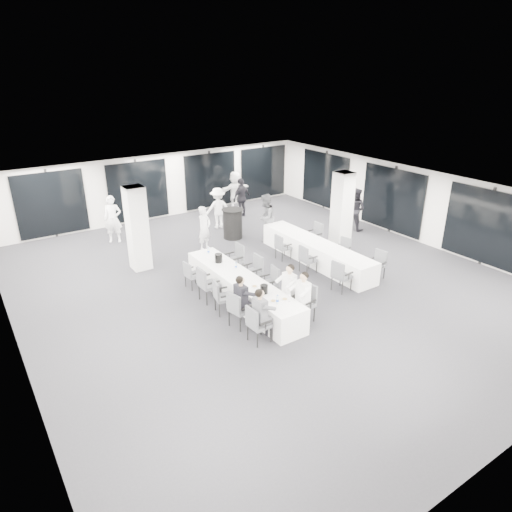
{
  "coord_description": "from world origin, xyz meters",
  "views": [
    {
      "loc": [
        -7.42,
        -10.61,
        6.34
      ],
      "look_at": [
        -0.42,
        -0.2,
        1.05
      ],
      "focal_mm": 32.0,
      "sensor_mm": 36.0,
      "label": 1
    }
  ],
  "objects_px": {
    "banquet_table_side": "(316,252)",
    "chair_main_left_near": "(256,322)",
    "chair_side_left_far": "(282,246)",
    "chair_side_left_mid": "(306,258)",
    "standing_guest_c": "(218,205)",
    "chair_main_right_fourth": "(254,269)",
    "ice_bucket_near": "(264,289)",
    "chair_main_left_mid": "(221,295)",
    "chair_main_right_far": "(236,257)",
    "standing_guest_d": "(241,195)",
    "chair_main_left_fourth": "(206,283)",
    "chair_main_left_second": "(238,307)",
    "chair_main_left_far": "(191,273)",
    "standing_guest_f": "(235,188)",
    "banquet_table_main": "(242,289)",
    "chair_side_right_mid": "(343,248)",
    "chair_side_right_near": "(378,263)",
    "cocktail_table": "(233,223)",
    "standing_guest_g": "(112,216)",
    "standing_guest_h": "(355,206)",
    "standing_guest_b": "(265,215)",
    "chair_main_right_mid": "(271,281)",
    "standing_guest_a": "(204,225)",
    "chair_side_right_far": "(315,234)",
    "chair_main_right_near": "(306,300)",
    "ice_bucket_far": "(219,258)",
    "chair_side_left_near": "(340,274)",
    "chair_main_right_second": "(292,295)"
  },
  "relations": [
    {
      "from": "ice_bucket_far",
      "to": "chair_side_left_near",
      "type": "bearing_deg",
      "value": -41.14
    },
    {
      "from": "standing_guest_c",
      "to": "chair_side_right_far",
      "type": "bearing_deg",
      "value": 126.27
    },
    {
      "from": "cocktail_table",
      "to": "chair_main_right_far",
      "type": "distance_m",
      "value": 3.38
    },
    {
      "from": "chair_side_left_mid",
      "to": "standing_guest_f",
      "type": "xyz_separation_m",
      "value": [
        1.79,
        7.36,
        0.49
      ]
    },
    {
      "from": "chair_side_right_mid",
      "to": "standing_guest_c",
      "type": "xyz_separation_m",
      "value": [
        -1.8,
        5.54,
        0.47
      ]
    },
    {
      "from": "banquet_table_main",
      "to": "chair_main_left_fourth",
      "type": "relative_size",
      "value": 4.79
    },
    {
      "from": "banquet_table_side",
      "to": "cocktail_table",
      "type": "height_order",
      "value": "cocktail_table"
    },
    {
      "from": "chair_main_right_fourth",
      "to": "chair_side_right_mid",
      "type": "height_order",
      "value": "chair_main_right_fourth"
    },
    {
      "from": "standing_guest_d",
      "to": "chair_side_right_near",
      "type": "bearing_deg",
      "value": 75.01
    },
    {
      "from": "chair_main_right_near",
      "to": "chair_side_right_near",
      "type": "height_order",
      "value": "chair_main_right_near"
    },
    {
      "from": "standing_guest_c",
      "to": "standing_guest_h",
      "type": "distance_m",
      "value": 5.64
    },
    {
      "from": "chair_main_left_second",
      "to": "chair_main_left_far",
      "type": "xyz_separation_m",
      "value": [
        0.01,
        2.72,
        -0.09
      ]
    },
    {
      "from": "chair_main_left_fourth",
      "to": "standing_guest_h",
      "type": "bearing_deg",
      "value": 103.59
    },
    {
      "from": "chair_main_left_fourth",
      "to": "chair_side_right_far",
      "type": "relative_size",
      "value": 1.07
    },
    {
      "from": "standing_guest_c",
      "to": "standing_guest_f",
      "type": "distance_m",
      "value": 2.66
    },
    {
      "from": "banquet_table_side",
      "to": "chair_side_right_near",
      "type": "relative_size",
      "value": 5.49
    },
    {
      "from": "chair_main_right_far",
      "to": "standing_guest_g",
      "type": "relative_size",
      "value": 0.5
    },
    {
      "from": "banquet_table_main",
      "to": "chair_side_right_mid",
      "type": "xyz_separation_m",
      "value": [
        4.44,
        0.46,
        0.12
      ]
    },
    {
      "from": "banquet_table_side",
      "to": "chair_main_left_near",
      "type": "xyz_separation_m",
      "value": [
        -4.45,
        -2.96,
        0.18
      ]
    },
    {
      "from": "chair_side_left_mid",
      "to": "standing_guest_c",
      "type": "bearing_deg",
      "value": -176.41
    },
    {
      "from": "chair_main_left_near",
      "to": "standing_guest_d",
      "type": "xyz_separation_m",
      "value": [
        5.08,
        8.73,
        0.43
      ]
    },
    {
      "from": "chair_main_left_second",
      "to": "chair_main_right_mid",
      "type": "distance_m",
      "value": 1.88
    },
    {
      "from": "chair_side_left_far",
      "to": "chair_main_left_fourth",
      "type": "bearing_deg",
      "value": -70.7
    },
    {
      "from": "chair_side_right_near",
      "to": "standing_guest_b",
      "type": "bearing_deg",
      "value": 4.27
    },
    {
      "from": "banquet_table_main",
      "to": "chair_main_left_fourth",
      "type": "xyz_separation_m",
      "value": [
        -0.84,
        0.54,
        0.22
      ]
    },
    {
      "from": "chair_main_right_fourth",
      "to": "standing_guest_b",
      "type": "bearing_deg",
      "value": -39.29
    },
    {
      "from": "cocktail_table",
      "to": "chair_main_left_far",
      "type": "relative_size",
      "value": 1.37
    },
    {
      "from": "chair_main_left_fourth",
      "to": "chair_side_right_far",
      "type": "height_order",
      "value": "chair_main_left_fourth"
    },
    {
      "from": "chair_side_right_mid",
      "to": "chair_main_right_mid",
      "type": "bearing_deg",
      "value": 89.24
    },
    {
      "from": "chair_main_right_far",
      "to": "ice_bucket_near",
      "type": "height_order",
      "value": "chair_main_right_far"
    },
    {
      "from": "chair_main_left_mid",
      "to": "chair_side_left_far",
      "type": "distance_m",
      "value": 4.18
    },
    {
      "from": "chair_main_right_second",
      "to": "chair_main_right_far",
      "type": "height_order",
      "value": "chair_main_right_far"
    },
    {
      "from": "banquet_table_side",
      "to": "chair_main_left_fourth",
      "type": "xyz_separation_m",
      "value": [
        -4.46,
        -0.4,
        0.22
      ]
    },
    {
      "from": "chair_main_left_mid",
      "to": "chair_main_right_far",
      "type": "bearing_deg",
      "value": 151.47
    },
    {
      "from": "standing_guest_f",
      "to": "standing_guest_g",
      "type": "xyz_separation_m",
      "value": [
        -6.07,
        -1.01,
        0.0
      ]
    },
    {
      "from": "chair_main_right_mid",
      "to": "chair_side_right_mid",
      "type": "height_order",
      "value": "chair_main_right_mid"
    },
    {
      "from": "standing_guest_h",
      "to": "chair_side_left_mid",
      "type": "bearing_deg",
      "value": 102.11
    },
    {
      "from": "chair_main_right_fourth",
      "to": "ice_bucket_near",
      "type": "relative_size",
      "value": 4.25
    },
    {
      "from": "chair_main_right_far",
      "to": "standing_guest_c",
      "type": "relative_size",
      "value": 0.53
    },
    {
      "from": "banquet_table_main",
      "to": "standing_guest_a",
      "type": "height_order",
      "value": "standing_guest_a"
    },
    {
      "from": "chair_main_left_near",
      "to": "chair_side_left_far",
      "type": "relative_size",
      "value": 1.08
    },
    {
      "from": "chair_main_left_far",
      "to": "chair_main_right_far",
      "type": "distance_m",
      "value": 1.67
    },
    {
      "from": "standing_guest_c",
      "to": "standing_guest_d",
      "type": "xyz_separation_m",
      "value": [
        1.61,
        0.73,
        0.03
      ]
    },
    {
      "from": "ice_bucket_near",
      "to": "standing_guest_g",
      "type": "bearing_deg",
      "value": 100.51
    },
    {
      "from": "banquet_table_main",
      "to": "standing_guest_d",
      "type": "relative_size",
      "value": 2.52
    },
    {
      "from": "chair_main_right_far",
      "to": "standing_guest_c",
      "type": "bearing_deg",
      "value": -22.72
    },
    {
      "from": "chair_main_left_fourth",
      "to": "standing_guest_d",
      "type": "distance_m",
      "value": 8.02
    },
    {
      "from": "chair_main_left_fourth",
      "to": "chair_main_left_near",
      "type": "bearing_deg",
      "value": -1.12
    },
    {
      "from": "chair_main_left_near",
      "to": "standing_guest_f",
      "type": "height_order",
      "value": "standing_guest_f"
    },
    {
      "from": "chair_main_right_near",
      "to": "banquet_table_main",
      "type": "bearing_deg",
      "value": 16.99
    }
  ]
}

